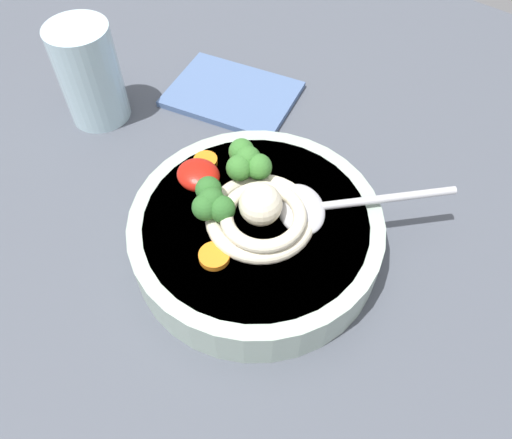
# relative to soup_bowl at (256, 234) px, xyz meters

# --- Properties ---
(table_slab) EXTENTS (1.20, 1.20, 0.04)m
(table_slab) POSITION_rel_soup_bowl_xyz_m (-0.03, -0.02, -0.05)
(table_slab) COLOR #474C56
(table_slab) RESTS_ON ground
(soup_bowl) EXTENTS (0.24, 0.24, 0.05)m
(soup_bowl) POSITION_rel_soup_bowl_xyz_m (0.00, 0.00, 0.00)
(soup_bowl) COLOR #9EB2A3
(soup_bowl) RESTS_ON table_slab
(noodle_pile) EXTENTS (0.11, 0.11, 0.04)m
(noodle_pile) POSITION_rel_soup_bowl_xyz_m (0.01, -0.00, 0.04)
(noodle_pile) COLOR beige
(noodle_pile) RESTS_ON soup_bowl
(soup_spoon) EXTENTS (0.14, 0.15, 0.02)m
(soup_spoon) POSITION_rel_soup_bowl_xyz_m (0.04, 0.04, 0.03)
(soup_spoon) COLOR #B7B7BC
(soup_spoon) RESTS_ON soup_bowl
(chili_sauce_dollop) EXTENTS (0.04, 0.04, 0.02)m
(chili_sauce_dollop) POSITION_rel_soup_bowl_xyz_m (-0.07, 0.00, 0.03)
(chili_sauce_dollop) COLOR #B2190F
(chili_sauce_dollop) RESTS_ON soup_bowl
(broccoli_floret_right) EXTENTS (0.05, 0.04, 0.04)m
(broccoli_floret_right) POSITION_rel_soup_bowl_xyz_m (-0.04, 0.03, 0.05)
(broccoli_floret_right) COLOR #7A9E60
(broccoli_floret_right) RESTS_ON soup_bowl
(broccoli_floret_left) EXTENTS (0.05, 0.04, 0.04)m
(broccoli_floret_left) POSITION_rel_soup_bowl_xyz_m (-0.03, -0.02, 0.05)
(broccoli_floret_left) COLOR #7A9E60
(broccoli_floret_left) RESTS_ON soup_bowl
(carrot_slice_beside_noodles) EXTENTS (0.03, 0.03, 0.01)m
(carrot_slice_beside_noodles) POSITION_rel_soup_bowl_xyz_m (-0.00, -0.06, 0.03)
(carrot_slice_beside_noodles) COLOR orange
(carrot_slice_beside_noodles) RESTS_ON soup_bowl
(carrot_slice_front) EXTENTS (0.02, 0.02, 0.01)m
(carrot_slice_front) POSITION_rel_soup_bowl_xyz_m (-0.08, 0.02, 0.03)
(carrot_slice_front) COLOR orange
(carrot_slice_front) RESTS_ON soup_bowl
(drinking_glass) EXTENTS (0.07, 0.07, 0.12)m
(drinking_glass) POSITION_rel_soup_bowl_xyz_m (-0.28, 0.04, 0.03)
(drinking_glass) COLOR silver
(drinking_glass) RESTS_ON table_slab
(folded_napkin) EXTENTS (0.18, 0.15, 0.01)m
(folded_napkin) POSITION_rel_soup_bowl_xyz_m (-0.17, 0.16, -0.02)
(folded_napkin) COLOR #4C6693
(folded_napkin) RESTS_ON table_slab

